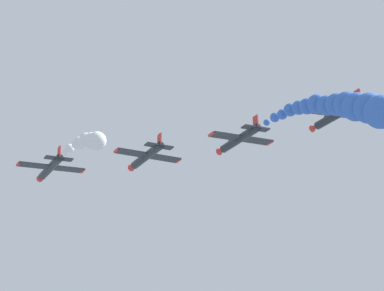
% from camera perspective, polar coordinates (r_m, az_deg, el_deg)
% --- Properties ---
extents(airplane_left_inner, '(9.57, 10.35, 2.34)m').
position_cam_1_polar(airplane_left_inner, '(94.65, -12.22, -1.89)').
color(airplane_left_inner, '#23282D').
extents(smoke_trail_left_inner, '(2.21, 14.38, 4.50)m').
position_cam_1_polar(smoke_trail_left_inner, '(78.96, -9.03, 0.32)').
color(smoke_trail_left_inner, white).
extents(airplane_right_inner, '(9.56, 10.35, 2.32)m').
position_cam_1_polar(airplane_right_inner, '(90.08, -3.98, -0.91)').
color(airplane_right_inner, '#23282D').
extents(airplane_left_outer, '(9.57, 10.35, 2.34)m').
position_cam_1_polar(airplane_left_outer, '(89.03, 4.12, 0.58)').
color(airplane_left_outer, '#23282D').
extents(smoke_trail_left_outer, '(3.59, 22.92, 9.30)m').
position_cam_1_polar(smoke_trail_left_outer, '(70.00, 13.33, 3.22)').
color(smoke_trail_left_outer, blue).
extents(airplane_right_outer, '(9.55, 10.35, 2.47)m').
position_cam_1_polar(airplane_right_outer, '(89.24, 12.51, 2.66)').
color(airplane_right_outer, '#23282D').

